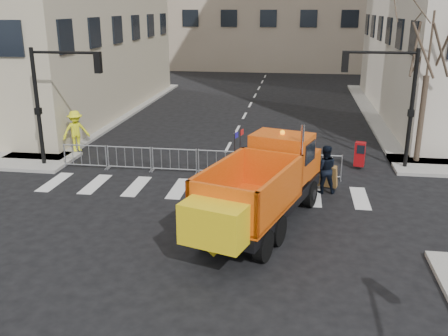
# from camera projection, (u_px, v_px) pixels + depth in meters

# --- Properties ---
(ground) EXTENTS (120.00, 120.00, 0.00)m
(ground) POSITION_uv_depth(u_px,v_px,m) (172.00, 253.00, 15.04)
(ground) COLOR black
(ground) RESTS_ON ground
(sidewalk_back) EXTENTS (64.00, 5.00, 0.15)m
(sidewalk_back) POSITION_uv_depth(u_px,v_px,m) (217.00, 166.00, 23.01)
(sidewalk_back) COLOR gray
(sidewalk_back) RESTS_ON ground
(traffic_light_left) EXTENTS (0.18, 0.18, 5.40)m
(traffic_light_left) POSITION_uv_depth(u_px,v_px,m) (38.00, 109.00, 22.37)
(traffic_light_left) COLOR black
(traffic_light_left) RESTS_ON ground
(traffic_light_right) EXTENTS (0.18, 0.18, 5.40)m
(traffic_light_right) POSITION_uv_depth(u_px,v_px,m) (411.00, 111.00, 21.94)
(traffic_light_right) COLOR black
(traffic_light_right) RESTS_ON ground
(crowd_barriers) EXTENTS (12.60, 0.60, 1.10)m
(crowd_barriers) POSITION_uv_depth(u_px,v_px,m) (198.00, 161.00, 22.12)
(crowd_barriers) COLOR #9EA0A5
(crowd_barriers) RESTS_ON ground
(street_tree) EXTENTS (3.00, 3.00, 7.50)m
(street_tree) POSITION_uv_depth(u_px,v_px,m) (426.00, 84.00, 22.46)
(street_tree) COLOR #382B21
(street_tree) RESTS_ON ground
(plow_truck) EXTENTS (4.84, 9.00, 3.38)m
(plow_truck) POSITION_uv_depth(u_px,v_px,m) (261.00, 185.00, 16.34)
(plow_truck) COLOR black
(plow_truck) RESTS_ON ground
(cop_a) EXTENTS (0.87, 0.73, 2.05)m
(cop_a) POSITION_uv_depth(u_px,v_px,m) (302.00, 159.00, 20.76)
(cop_a) COLOR black
(cop_a) RESTS_ON ground
(cop_b) EXTENTS (0.99, 0.80, 1.94)m
(cop_b) POSITION_uv_depth(u_px,v_px,m) (325.00, 169.00, 19.67)
(cop_b) COLOR black
(cop_b) RESTS_ON ground
(cop_c) EXTENTS (0.89, 1.03, 1.66)m
(cop_c) POSITION_uv_depth(u_px,v_px,m) (292.00, 163.00, 20.88)
(cop_c) COLOR black
(cop_c) RESTS_ON ground
(worker) EXTENTS (1.50, 1.43, 2.04)m
(worker) POSITION_uv_depth(u_px,v_px,m) (76.00, 131.00, 24.81)
(worker) COLOR yellow
(worker) RESTS_ON sidewalk_back
(newspaper_box) EXTENTS (0.53, 0.49, 1.10)m
(newspaper_box) POSITION_uv_depth(u_px,v_px,m) (360.00, 154.00, 22.62)
(newspaper_box) COLOR maroon
(newspaper_box) RESTS_ON sidewalk_back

